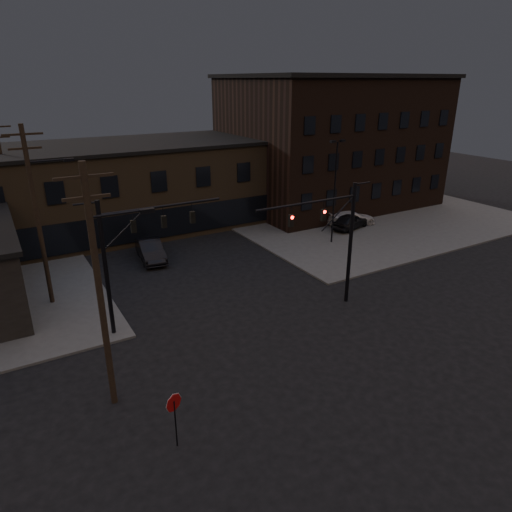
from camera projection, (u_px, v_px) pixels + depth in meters
The scene contains 15 objects.
ground at pixel (308, 363), 23.83m from camera, with size 140.00×140.00×0.00m, color black.
sidewalk_ne at pixel (348, 209), 51.89m from camera, with size 30.00×30.00×0.15m, color #474744.
building_row at pixel (140, 187), 44.91m from camera, with size 40.00×12.00×8.00m, color #4E3E29.
building_right at pixel (330, 143), 52.61m from camera, with size 22.00×16.00×14.00m, color black.
traffic_signal_near at pixel (337, 234), 28.20m from camera, with size 7.12×0.24×8.00m.
traffic_signal_far at pixel (127, 250), 25.28m from camera, with size 7.12×0.24×8.00m.
stop_sign at pixel (174, 408), 17.79m from camera, with size 0.72×0.33×2.48m.
utility_pole_near at pixel (100, 285), 18.87m from camera, with size 3.70×0.28×11.00m.
utility_pole_mid at pixel (38, 214), 27.95m from camera, with size 3.70×0.28×11.50m.
utility_pole_far at pixel (7, 185), 37.22m from camera, with size 2.20×0.28×11.00m.
lot_light_a at pixel (335, 183), 39.24m from camera, with size 1.50×0.28×9.14m.
lot_light_b at pixel (349, 168), 46.10m from camera, with size 1.50×0.28×9.14m.
parked_car_lot_a at pixel (350, 221), 44.57m from camera, with size 1.81×4.50×1.53m, color black.
parked_car_lot_b at pixel (352, 218), 45.65m from camera, with size 1.99×4.90×1.42m, color silver.
car_crossing at pixel (151, 250), 37.19m from camera, with size 1.75×5.01×1.65m, color black.
Camera 1 is at (-12.56, -16.06, 13.82)m, focal length 32.00 mm.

